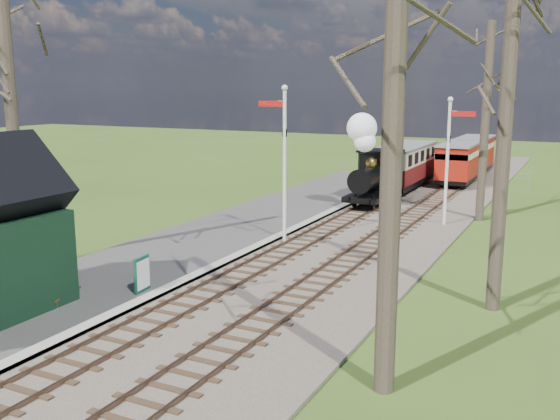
{
  "coord_description": "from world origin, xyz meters",
  "views": [
    {
      "loc": [
        9.91,
        -5.6,
        6.18
      ],
      "look_at": [
        -0.35,
        14.91,
        1.6
      ],
      "focal_mm": 40.0,
      "sensor_mm": 36.0,
      "label": 1
    }
  ],
  "objects": [
    {
      "name": "track_near",
      "position": [
        0.0,
        22.0,
        0.1
      ],
      "size": [
        1.6,
        60.0,
        0.15
      ],
      "color": "brown",
      "rests_on": "ground"
    },
    {
      "name": "red_carriage_a",
      "position": [
        2.6,
        33.91,
        1.49
      ],
      "size": [
        2.05,
        5.08,
        2.16
      ],
      "color": "black",
      "rests_on": "ground"
    },
    {
      "name": "track_far",
      "position": [
        2.6,
        22.0,
        0.1
      ],
      "size": [
        1.6,
        60.0,
        0.15
      ],
      "color": "brown",
      "rests_on": "ground"
    },
    {
      "name": "semaphore_far",
      "position": [
        4.37,
        22.0,
        3.35
      ],
      "size": [
        1.22,
        0.24,
        5.72
      ],
      "color": "silver",
      "rests_on": "ground"
    },
    {
      "name": "bare_trees",
      "position": [
        1.33,
        10.1,
        5.21
      ],
      "size": [
        15.51,
        22.39,
        12.0
      ],
      "color": "#382D23",
      "rests_on": "ground"
    },
    {
      "name": "semaphore_near",
      "position": [
        -0.77,
        16.0,
        3.62
      ],
      "size": [
        1.22,
        0.24,
        6.22
      ],
      "color": "silver",
      "rests_on": "ground"
    },
    {
      "name": "distant_hills",
      "position": [
        1.4,
        64.38,
        -16.21
      ],
      "size": [
        114.4,
        48.0,
        22.02
      ],
      "color": "#385B23",
      "rests_on": "ground"
    },
    {
      "name": "red_carriage_b",
      "position": [
        2.6,
        39.41,
        1.49
      ],
      "size": [
        2.05,
        5.08,
        2.16
      ],
      "color": "black",
      "rests_on": "ground"
    },
    {
      "name": "fence_line",
      "position": [
        0.3,
        36.0,
        0.55
      ],
      "size": [
        12.6,
        0.08,
        1.0
      ],
      "color": "slate",
      "rests_on": "ground"
    },
    {
      "name": "sign_board",
      "position": [
        -1.62,
        8.36,
        0.73
      ],
      "size": [
        0.16,
        0.72,
        1.05
      ],
      "color": "#0E4435",
      "rests_on": "platform"
    },
    {
      "name": "platform",
      "position": [
        -3.5,
        14.0,
        0.1
      ],
      "size": [
        5.0,
        44.0,
        0.2
      ],
      "primitive_type": "cube",
      "color": "#474442",
      "rests_on": "ground"
    },
    {
      "name": "bench",
      "position": [
        -3.19,
        6.65,
        0.55
      ],
      "size": [
        0.69,
        1.36,
        0.75
      ],
      "color": "#4D2F1B",
      "rests_on": "platform"
    },
    {
      "name": "coach",
      "position": [
        0.0,
        30.81,
        1.58
      ],
      "size": [
        2.2,
        7.54,
        2.31
      ],
      "color": "black",
      "rests_on": "ground"
    },
    {
      "name": "locomotive",
      "position": [
        -0.01,
        24.75,
        2.16
      ],
      "size": [
        1.88,
        4.4,
        4.71
      ],
      "color": "black",
      "rests_on": "ground"
    },
    {
      "name": "ballast_bed",
      "position": [
        1.3,
        22.0,
        0.05
      ],
      "size": [
        8.0,
        60.0,
        0.1
      ],
      "primitive_type": "cube",
      "color": "brown",
      "rests_on": "ground"
    },
    {
      "name": "coping_strip",
      "position": [
        -1.2,
        14.0,
        0.1
      ],
      "size": [
        0.4,
        44.0,
        0.21
      ],
      "primitive_type": "cube",
      "color": "#B2AD9E",
      "rests_on": "ground"
    }
  ]
}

